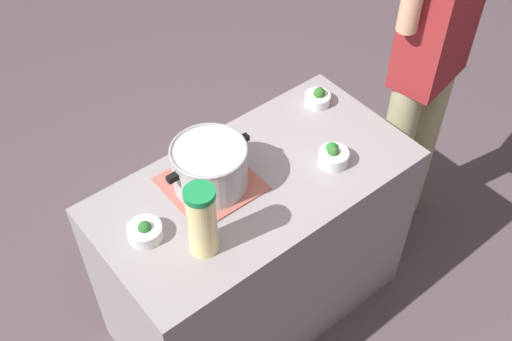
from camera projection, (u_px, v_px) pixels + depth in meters
name	position (u px, v px, depth m)	size (l,w,h in m)	color
ground_plane	(256.00, 303.00, 2.94)	(8.00, 8.00, 0.00)	#58494F
counter_slab	(256.00, 249.00, 2.63)	(1.24, 0.63, 0.87)	gray
dish_cloth	(211.00, 184.00, 2.29)	(0.32, 0.31, 0.01)	#AF5D50
cooking_pot	(210.00, 166.00, 2.23)	(0.35, 0.28, 0.18)	#B7B7BC
lemonade_pitcher	(202.00, 221.00, 2.00)	(0.10, 0.10, 0.28)	#F7E797
broccoli_bowl_front	(333.00, 156.00, 2.35)	(0.12, 0.12, 0.08)	silver
broccoli_bowl_center	(318.00, 97.00, 2.59)	(0.11, 0.11, 0.08)	silver
broccoli_bowl_back	(145.00, 231.00, 2.11)	(0.12, 0.12, 0.07)	silver
person_cook	(428.00, 67.00, 2.62)	(0.50, 0.26, 1.74)	tan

